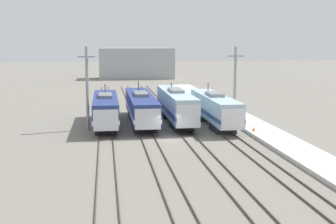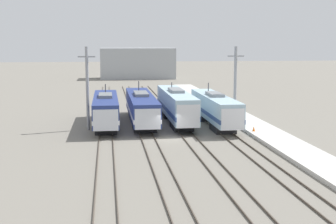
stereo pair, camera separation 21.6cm
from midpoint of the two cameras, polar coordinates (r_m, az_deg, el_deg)
ground_plane at (r=49.78m, az=0.31°, el=-3.36°), size 400.00×400.00×0.00m
rail_pair_far_left at (r=49.32m, az=-7.44°, el=-3.45°), size 1.51×120.00×0.15m
rail_pair_center_left at (r=49.52m, az=-2.26°, el=-3.34°), size 1.51×120.00×0.15m
rail_pair_center_right at (r=50.11m, az=2.85°, el=-3.20°), size 1.51×120.00×0.15m
rail_pair_far_right at (r=51.08m, az=7.79°, el=-3.04°), size 1.51×120.00×0.15m
locomotive_far_left at (r=57.30m, az=-7.49°, el=0.24°), size 2.94×16.46×4.86m
locomotive_center_left at (r=58.95m, az=-3.15°, el=0.52°), size 3.07×19.33×5.05m
locomotive_center_right at (r=59.45m, az=1.15°, el=0.77°), size 2.82×18.54×4.83m
locomotive_far_right at (r=57.73m, az=5.93°, el=0.36°), size 2.81×17.19×4.97m
catenary_tower_left at (r=55.36m, az=-9.69°, el=2.98°), size 2.01×0.36×9.74m
catenary_tower_right at (r=57.46m, az=8.30°, el=3.21°), size 2.01×0.36×9.74m
platform at (r=52.38m, az=12.45°, el=-2.75°), size 4.00×120.00×0.37m
traffic_cone at (r=53.15m, az=10.53°, el=-2.01°), size 0.31×0.31×0.58m
depot_building at (r=133.19m, az=-3.71°, el=5.94°), size 20.76×9.97×8.56m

